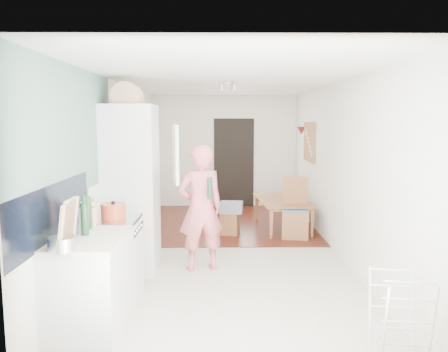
{
  "coord_description": "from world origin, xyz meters",
  "views": [
    {
      "loc": [
        -0.13,
        -6.35,
        1.95
      ],
      "look_at": [
        -0.06,
        0.2,
        1.12
      ],
      "focal_mm": 35.0,
      "sensor_mm": 36.0,
      "label": 1
    }
  ],
  "objects_px": {
    "dining_table": "(284,216)",
    "stool": "(230,224)",
    "person": "(201,197)",
    "dining_chair": "(295,208)",
    "drying_rack": "(400,319)"
  },
  "relations": [
    {
      "from": "dining_table",
      "to": "stool",
      "type": "distance_m",
      "value": 1.06
    },
    {
      "from": "person",
      "to": "stool",
      "type": "bearing_deg",
      "value": -121.5
    },
    {
      "from": "person",
      "to": "dining_table",
      "type": "distance_m",
      "value": 2.69
    },
    {
      "from": "dining_chair",
      "to": "stool",
      "type": "bearing_deg",
      "value": 177.83
    },
    {
      "from": "person",
      "to": "drying_rack",
      "type": "bearing_deg",
      "value": 108.7
    },
    {
      "from": "dining_table",
      "to": "stool",
      "type": "relative_size",
      "value": 3.33
    },
    {
      "from": "dining_table",
      "to": "drying_rack",
      "type": "xyz_separation_m",
      "value": [
        0.27,
        -4.44,
        0.15
      ]
    },
    {
      "from": "dining_table",
      "to": "drying_rack",
      "type": "height_order",
      "value": "drying_rack"
    },
    {
      "from": "dining_chair",
      "to": "stool",
      "type": "distance_m",
      "value": 1.15
    },
    {
      "from": "dining_table",
      "to": "stool",
      "type": "height_order",
      "value": "dining_table"
    },
    {
      "from": "dining_chair",
      "to": "drying_rack",
      "type": "xyz_separation_m",
      "value": [
        0.18,
        -3.81,
        -0.13
      ]
    },
    {
      "from": "person",
      "to": "dining_chair",
      "type": "xyz_separation_m",
      "value": [
        1.51,
        1.54,
        -0.47
      ]
    },
    {
      "from": "stool",
      "to": "drying_rack",
      "type": "relative_size",
      "value": 0.51
    },
    {
      "from": "dining_chair",
      "to": "drying_rack",
      "type": "relative_size",
      "value": 1.34
    },
    {
      "from": "dining_table",
      "to": "drying_rack",
      "type": "bearing_deg",
      "value": 178.61
    }
  ]
}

